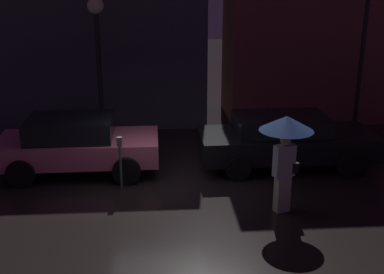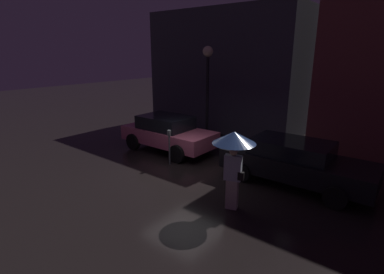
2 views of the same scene
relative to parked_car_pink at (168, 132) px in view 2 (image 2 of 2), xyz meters
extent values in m
plane|color=black|center=(2.11, -1.37, -0.79)|extent=(60.00, 60.00, 0.00)
cube|color=#3D3D47|center=(-0.43, 5.13, 2.34)|extent=(8.43, 3.00, 6.26)
cube|color=#DB6684|center=(0.04, 0.00, -0.13)|extent=(4.16, 1.82, 0.61)
cube|color=black|center=(-0.12, 0.00, 0.44)|extent=(2.17, 1.59, 0.54)
cylinder|color=black|center=(1.33, 0.89, -0.44)|extent=(0.71, 0.22, 0.71)
cylinder|color=black|center=(1.33, -0.89, -0.44)|extent=(0.71, 0.22, 0.71)
cylinder|color=black|center=(-1.24, 0.89, -0.44)|extent=(0.71, 0.22, 0.71)
cylinder|color=black|center=(-1.24, -0.89, -0.44)|extent=(0.71, 0.22, 0.71)
cube|color=black|center=(5.57, 0.04, -0.15)|extent=(4.70, 1.87, 0.64)
cube|color=black|center=(5.38, 0.04, 0.40)|extent=(2.46, 1.61, 0.47)
cylinder|color=black|center=(7.02, 0.92, -0.47)|extent=(0.64, 0.22, 0.64)
cylinder|color=black|center=(7.02, -0.85, -0.47)|extent=(0.64, 0.22, 0.64)
cylinder|color=black|center=(4.12, 0.92, -0.47)|extent=(0.64, 0.22, 0.64)
cylinder|color=black|center=(4.12, -0.85, -0.47)|extent=(0.64, 0.22, 0.64)
cube|color=beige|center=(4.81, -2.59, -0.37)|extent=(0.36, 0.30, 0.84)
cube|color=#B2B7C6|center=(4.81, -2.59, 0.39)|extent=(0.50, 0.34, 0.70)
sphere|color=tan|center=(4.81, -2.59, 0.85)|extent=(0.23, 0.23, 0.23)
cylinder|color=black|center=(4.81, -2.59, 0.66)|extent=(0.02, 0.02, 0.81)
cone|color=navy|center=(4.81, -2.59, 1.23)|extent=(1.14, 1.14, 0.31)
cube|color=black|center=(5.05, -2.59, 0.22)|extent=(0.18, 0.14, 0.22)
cylinder|color=#4C5154|center=(1.21, -1.21, -0.23)|extent=(0.06, 0.06, 1.12)
cube|color=#4C5154|center=(1.21, -1.21, 0.44)|extent=(0.12, 0.10, 0.22)
cylinder|color=black|center=(0.43, 2.27, 1.16)|extent=(0.14, 0.14, 3.91)
sphere|color=#F9EAB7|center=(0.43, 2.27, 3.35)|extent=(0.48, 0.48, 0.48)
camera|label=1|loc=(2.16, -12.00, 4.10)|focal=45.00mm
camera|label=2|loc=(8.58, -9.03, 3.36)|focal=28.00mm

